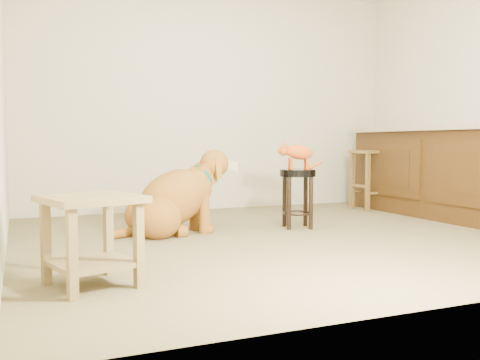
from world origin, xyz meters
name	(u,v)px	position (x,y,z in m)	size (l,w,h in m)	color
floor	(298,236)	(0.00, 0.00, 0.00)	(4.50, 4.00, 0.01)	brown
room_shell	(299,33)	(0.00, 0.00, 1.68)	(4.54, 4.04, 2.62)	beige
cabinet_run	(451,176)	(1.94, 0.30, 0.44)	(0.70, 2.56, 0.94)	#3C240A
padded_stool	(298,186)	(0.20, 0.37, 0.38)	(0.34, 0.34, 0.54)	black
wood_stool	(370,179)	(1.64, 1.23, 0.36)	(0.38, 0.38, 0.69)	brown
side_table	(91,227)	(-1.80, -0.97, 0.33)	(0.59, 0.59, 0.50)	brown
golden_retriever	(174,201)	(-0.93, 0.48, 0.29)	(1.21, 0.64, 0.77)	brown
tabby_kitten	(297,153)	(0.19, 0.37, 0.69)	(0.44, 0.20, 0.28)	#AA4311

